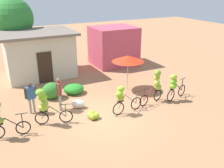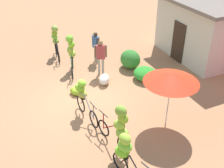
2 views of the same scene
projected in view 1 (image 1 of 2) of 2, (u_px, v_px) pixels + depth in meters
name	position (u px, v px, depth m)	size (l,w,h in m)	color
ground_plane	(106.00, 115.00, 12.13)	(60.00, 60.00, 0.00)	#A8764F
building_low	(39.00, 54.00, 16.95)	(4.76, 3.78, 2.99)	beige
shop_pink	(114.00, 46.00, 19.42)	(3.20, 2.80, 2.89)	#C1475D
tree_behind_building	(12.00, 19.00, 17.81)	(2.93, 2.93, 5.11)	brown
hedge_bush_front_left	(52.00, 91.00, 13.75)	(1.08, 0.93, 0.90)	#317A2B
hedge_bush_front_right	(74.00, 89.00, 14.45)	(1.16, 1.06, 0.54)	#2B8C28
market_umbrella	(128.00, 59.00, 14.36)	(1.87, 1.87, 2.10)	beige
bicycle_near_pile	(45.00, 104.00, 10.95)	(1.61, 0.68, 1.73)	black
bicycle_center_loaded	(123.00, 98.00, 11.96)	(1.72, 0.46, 1.44)	black
bicycle_by_shop	(156.00, 84.00, 13.16)	(1.64, 0.54, 1.76)	black
bicycle_rightmost	(174.00, 85.00, 13.40)	(1.65, 0.65, 1.49)	black
banana_pile_on_ground	(93.00, 115.00, 11.77)	(0.64, 0.69, 0.34)	#91AD28
produce_sack	(78.00, 104.00, 12.75)	(0.70, 0.44, 0.44)	silver
person_vendor	(31.00, 95.00, 11.97)	(0.57, 0.26, 1.57)	gray
person_bystander	(59.00, 91.00, 12.26)	(0.33, 0.55, 1.69)	gray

